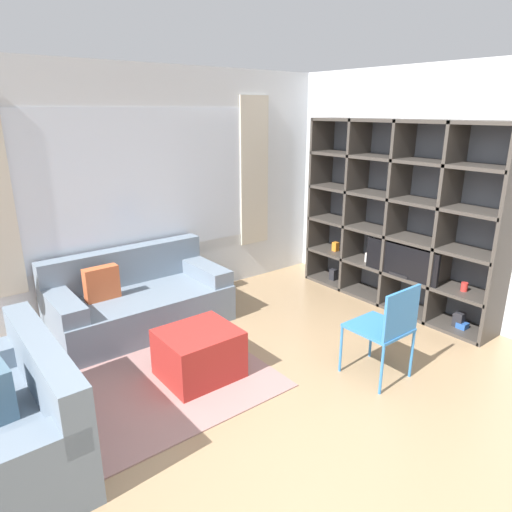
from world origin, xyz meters
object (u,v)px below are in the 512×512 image
object	(u,v)px
couch_side	(0,425)
folding_chair	(387,324)
shelving_unit	(399,218)
ottoman	(199,354)
couch_main	(138,301)

from	to	relation	value
couch_side	folding_chair	xyz separation A→B (m)	(2.78, -0.91, 0.23)
couch_side	folding_chair	distance (m)	2.94
folding_chair	shelving_unit	bearing A→B (deg)	-146.13
shelving_unit	folding_chair	xyz separation A→B (m)	(-1.44, -0.97, -0.53)
ottoman	folding_chair	distance (m)	1.62
shelving_unit	folding_chair	world-z (taller)	shelving_unit
couch_side	shelving_unit	bearing A→B (deg)	90.71
folding_chair	couch_main	bearing A→B (deg)	-61.29
couch_main	folding_chair	bearing A→B (deg)	-61.29
shelving_unit	ottoman	xyz separation A→B (m)	(-2.67, 0.04, -0.83)
couch_side	couch_main	bearing A→B (deg)	130.66
couch_main	ottoman	size ratio (longest dim) A/B	2.82
shelving_unit	couch_side	bearing A→B (deg)	-179.29
couch_main	couch_side	distance (m)	2.04
couch_main	ottoman	xyz separation A→B (m)	(-0.00, -1.24, -0.07)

